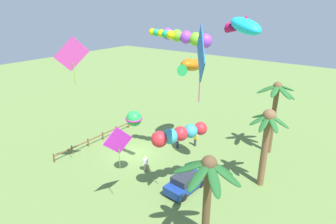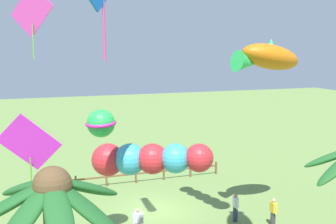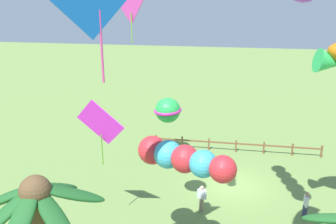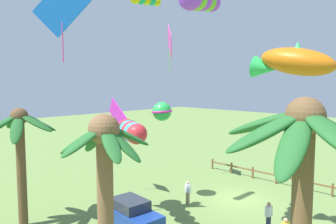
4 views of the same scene
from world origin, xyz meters
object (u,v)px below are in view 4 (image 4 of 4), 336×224
object	(u,v)px
kite_fish_0	(292,62)
kite_tube_2	(145,0)
kite_tube_1	(131,131)
kite_diamond_8	(170,42)
spectator_1	(188,193)
palm_tree_2	(105,173)
kite_diamond_5	(118,115)
spectator_0	(269,216)
kite_diamond_4	(62,7)
palm_tree_1	(303,178)
kite_ball_3	(162,111)
palm_tree_0	(20,137)
kite_tube_7	(201,0)
parked_car_0	(131,213)

from	to	relation	value
kite_fish_0	kite_tube_2	xyz separation A→B (m)	(7.72, 2.46, 3.78)
kite_tube_1	kite_diamond_8	bearing A→B (deg)	-61.69
spectator_1	kite_fish_0	distance (m)	10.61
palm_tree_2	kite_fish_0	distance (m)	10.13
palm_tree_2	spectator_1	bearing A→B (deg)	-64.79
spectator_1	kite_diamond_5	size ratio (longest dim) A/B	0.46
spectator_0	kite_diamond_4	world-z (taller)	kite_diamond_4
kite_diamond_5	kite_tube_2	bearing A→B (deg)	167.36
palm_tree_1	kite_diamond_8	size ratio (longest dim) A/B	2.10
kite_ball_3	palm_tree_0	bearing A→B (deg)	72.46
palm_tree_2	kite_ball_3	world-z (taller)	palm_tree_2
palm_tree_2	kite_tube_1	bearing A→B (deg)	-45.71
spectator_1	kite_ball_3	xyz separation A→B (m)	(1.81, 0.58, 5.24)
kite_tube_1	kite_tube_7	bearing A→B (deg)	-156.57
palm_tree_1	kite_diamond_5	bearing A→B (deg)	-21.66
kite_ball_3	kite_diamond_8	world-z (taller)	kite_diamond_8
kite_tube_7	kite_diamond_8	xyz separation A→B (m)	(7.44, -5.38, -0.92)
spectator_0	kite_tube_7	xyz separation A→B (m)	(2.59, 2.74, 11.26)
palm_tree_1	parked_car_0	bearing A→B (deg)	-17.95
kite_diamond_8	kite_tube_2	bearing A→B (deg)	122.09
parked_car_0	spectator_1	bearing A→B (deg)	-92.04
palm_tree_0	kite_diamond_8	world-z (taller)	kite_diamond_8
kite_diamond_4	kite_fish_0	bearing A→B (deg)	-145.08
palm_tree_2	kite_diamond_8	distance (m)	16.32
palm_tree_1	spectator_1	bearing A→B (deg)	-37.31
palm_tree_2	kite_tube_1	xyz separation A→B (m)	(5.10, -5.23, 0.34)
kite_fish_0	kite_ball_3	distance (m)	9.10
kite_ball_3	kite_diamond_8	size ratio (longest dim) A/B	0.52
palm_tree_0	kite_diamond_4	bearing A→B (deg)	-133.32
palm_tree_1	parked_car_0	world-z (taller)	palm_tree_1
kite_diamond_4	palm_tree_0	bearing A→B (deg)	46.68
palm_tree_2	kite_ball_3	size ratio (longest dim) A/B	3.65
parked_car_0	kite_tube_7	size ratio (longest dim) A/B	0.99
kite_tube_1	kite_diamond_4	xyz separation A→B (m)	(2.03, 2.92, 6.68)
kite_tube_2	kite_tube_7	bearing A→B (deg)	-175.50
kite_diamond_8	kite_diamond_4	bearing A→B (deg)	99.89
palm_tree_1	palm_tree_2	xyz separation A→B (m)	(6.18, 1.27, -0.85)
palm_tree_0	parked_car_0	xyz separation A→B (m)	(-4.24, -4.22, -4.24)
palm_tree_2	palm_tree_1	bearing A→B (deg)	-168.36
spectator_0	kite_fish_0	world-z (taller)	kite_fish_0
kite_tube_1	spectator_1	bearing A→B (deg)	-99.75
kite_tube_7	kite_fish_0	bearing A→B (deg)	-150.76
spectator_0	kite_tube_7	distance (m)	11.88
palm_tree_0	kite_diamond_5	size ratio (longest dim) A/B	1.92
palm_tree_0	kite_diamond_5	distance (m)	6.92
kite_fish_0	kite_tube_7	world-z (taller)	kite_tube_7
palm_tree_1	kite_tube_2	xyz separation A→B (m)	(11.47, -5.24, 6.96)
spectator_1	kite_tube_7	size ratio (longest dim) A/B	0.39
spectator_1	kite_diamond_4	size ratio (longest dim) A/B	0.35
kite_ball_3	kite_diamond_4	size ratio (longest dim) A/B	0.41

